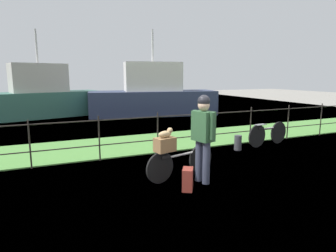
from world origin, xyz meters
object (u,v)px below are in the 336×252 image
object	(u,v)px
wooden_crate	(165,145)
bicycle_parked	(268,134)
moored_boat_mid	(40,98)
cyclist_person	(203,131)
mooring_bollard	(238,143)
terrier_dog	(166,133)
moored_boat_near	(153,96)
backpack_on_paving	(188,179)
bicycle_main	(180,162)

from	to	relation	value
wooden_crate	bicycle_parked	xyz separation A→B (m)	(3.92, 1.51, -0.39)
bicycle_parked	moored_boat_mid	distance (m)	10.89
wooden_crate	cyclist_person	bearing A→B (deg)	-24.87
wooden_crate	mooring_bollard	bearing A→B (deg)	26.83
terrier_dog	cyclist_person	world-z (taller)	cyclist_person
wooden_crate	moored_boat_near	xyz separation A→B (m)	(3.18, 9.07, 0.24)
backpack_on_paving	moored_boat_mid	xyz separation A→B (m)	(-2.37, 11.06, 0.75)
bicycle_main	moored_boat_mid	world-z (taller)	moored_boat_mid
wooden_crate	terrier_dog	bearing A→B (deg)	13.85
wooden_crate	moored_boat_mid	bearing A→B (deg)	101.58
bicycle_main	backpack_on_paving	distance (m)	0.66
bicycle_main	terrier_dog	distance (m)	0.73
bicycle_main	cyclist_person	bearing A→B (deg)	-55.18
cyclist_person	bicycle_parked	bearing A→B (deg)	28.98
bicycle_main	moored_boat_mid	size ratio (longest dim) A/B	0.27
bicycle_main	cyclist_person	world-z (taller)	cyclist_person
moored_boat_near	terrier_dog	bearing A→B (deg)	-109.23
bicycle_main	bicycle_parked	xyz separation A→B (m)	(3.54, 1.41, 0.02)
wooden_crate	cyclist_person	xyz separation A→B (m)	(0.65, -0.30, 0.26)
terrier_dog	cyclist_person	distance (m)	0.70
bicycle_parked	moored_boat_near	size ratio (longest dim) A/B	0.24
mooring_bollard	moored_boat_mid	bearing A→B (deg)	118.45
terrier_dog	moored_boat_near	world-z (taller)	moored_boat_near
wooden_crate	mooring_bollard	size ratio (longest dim) A/B	0.94
cyclist_person	moored_boat_mid	world-z (taller)	moored_boat_mid
moored_boat_mid	wooden_crate	bearing A→B (deg)	-78.42
terrier_dog	backpack_on_paving	bearing A→B (deg)	-70.79
wooden_crate	moored_boat_mid	distance (m)	10.75
cyclist_person	moored_boat_near	xyz separation A→B (m)	(2.53, 9.37, -0.02)
mooring_bollard	bicycle_parked	xyz separation A→B (m)	(1.13, 0.10, 0.14)
wooden_crate	moored_boat_near	distance (m)	9.61
moored_boat_mid	bicycle_parked	bearing A→B (deg)	-56.05
cyclist_person	moored_boat_mid	size ratio (longest dim) A/B	0.28
cyclist_person	backpack_on_paving	distance (m)	0.94
bicycle_main	bicycle_parked	size ratio (longest dim) A/B	1.02
mooring_bollard	moored_boat_mid	xyz separation A→B (m)	(-4.94, 9.12, 0.74)
bicycle_main	mooring_bollard	world-z (taller)	bicycle_main
mooring_bollard	moored_boat_near	bearing A→B (deg)	87.01
cyclist_person	mooring_bollard	world-z (taller)	cyclist_person
bicycle_main	bicycle_parked	bearing A→B (deg)	21.75
mooring_bollard	moored_boat_mid	size ratio (longest dim) A/B	0.07
bicycle_main	terrier_dog	size ratio (longest dim) A/B	5.03
bicycle_main	backpack_on_paving	size ratio (longest dim) A/B	4.08
bicycle_main	bicycle_parked	distance (m)	3.81
moored_boat_mid	cyclist_person	bearing A→B (deg)	-75.46
bicycle_parked	backpack_on_paving	bearing A→B (deg)	-151.11
bicycle_main	backpack_on_paving	xyz separation A→B (m)	(-0.16, -0.63, -0.12)
terrier_dog	moored_boat_mid	size ratio (longest dim) A/B	0.05
wooden_crate	terrier_dog	distance (m)	0.21
wooden_crate	backpack_on_paving	world-z (taller)	wooden_crate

